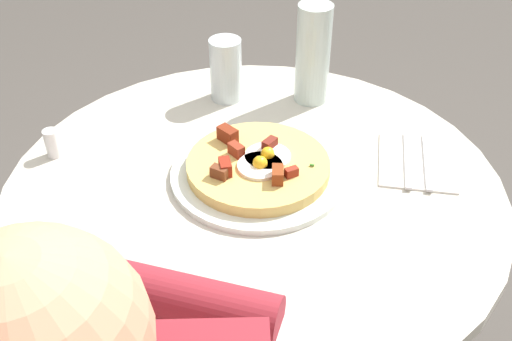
% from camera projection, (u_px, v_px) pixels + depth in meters
% --- Properties ---
extents(dining_table, '(0.90, 0.90, 0.75)m').
position_uv_depth(dining_table, '(254.00, 253.00, 1.21)').
color(dining_table, beige).
rests_on(dining_table, ground_plane).
extents(pizza_plate, '(0.32, 0.32, 0.01)m').
position_uv_depth(pizza_plate, '(258.00, 174.00, 1.12)').
color(pizza_plate, silver).
rests_on(pizza_plate, dining_table).
extents(breakfast_pizza, '(0.26, 0.26, 0.05)m').
position_uv_depth(breakfast_pizza, '(258.00, 165.00, 1.10)').
color(breakfast_pizza, '#D9B761').
rests_on(breakfast_pizza, pizza_plate).
extents(bread_plate, '(0.15, 0.15, 0.01)m').
position_uv_depth(bread_plate, '(328.00, 329.00, 0.84)').
color(bread_plate, silver).
rests_on(bread_plate, dining_table).
extents(napkin, '(0.17, 0.19, 0.00)m').
position_uv_depth(napkin, '(417.00, 162.00, 1.15)').
color(napkin, white).
rests_on(napkin, dining_table).
extents(fork, '(0.05, 0.18, 0.00)m').
position_uv_depth(fork, '(427.00, 161.00, 1.15)').
color(fork, silver).
rests_on(fork, napkin).
extents(knife, '(0.05, 0.18, 0.00)m').
position_uv_depth(knife, '(408.00, 159.00, 1.15)').
color(knife, silver).
rests_on(knife, napkin).
extents(water_glass, '(0.07, 0.07, 0.14)m').
position_uv_depth(water_glass, '(226.00, 70.00, 1.30)').
color(water_glass, silver).
rests_on(water_glass, dining_table).
extents(water_bottle, '(0.07, 0.07, 0.21)m').
position_uv_depth(water_bottle, '(313.00, 54.00, 1.27)').
color(water_bottle, silver).
rests_on(water_bottle, dining_table).
extents(salt_shaker, '(0.03, 0.03, 0.06)m').
position_uv_depth(salt_shaker, '(52.00, 143.00, 1.15)').
color(salt_shaker, white).
rests_on(salt_shaker, dining_table).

